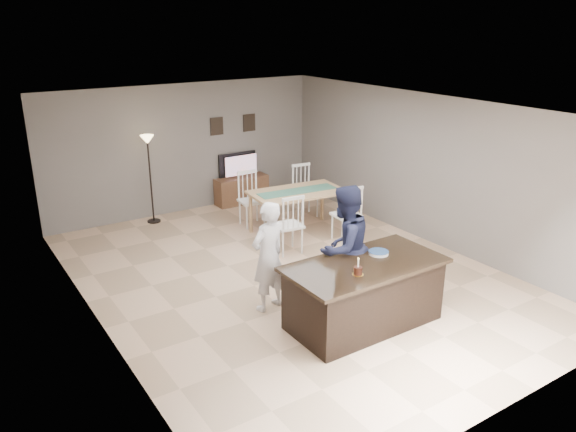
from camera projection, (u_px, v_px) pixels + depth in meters
floor at (290, 275)px, 9.10m from camera, size 8.00×8.00×0.00m
room_shell at (290, 176)px, 8.54m from camera, size 8.00×8.00×8.00m
kitchen_island at (364, 293)px, 7.53m from camera, size 2.15×1.10×0.90m
tv_console at (242, 190)px, 12.59m from camera, size 1.20×0.40×0.60m
television at (239, 165)px, 12.46m from camera, size 0.91×0.12×0.53m
tv_screen_glow at (241, 165)px, 12.39m from camera, size 0.78×0.00×0.78m
picture_frames at (233, 124)px, 12.24m from camera, size 1.10×0.02×0.38m
doorway at (161, 318)px, 5.32m from camera, size 0.00×2.10×2.65m
woman at (268, 256)px, 7.83m from camera, size 0.65×0.50×1.60m
man at (344, 248)px, 7.85m from camera, size 1.00×0.84×1.81m
birthday_cake at (358, 271)px, 7.03m from camera, size 0.15×0.15×0.23m
plate_stack at (379, 253)px, 7.65m from camera, size 0.28×0.28×0.04m
dining_table at (297, 198)px, 10.71m from camera, size 1.89×2.16×1.08m
floor_lamp at (149, 155)px, 11.04m from camera, size 0.27×0.27×1.79m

